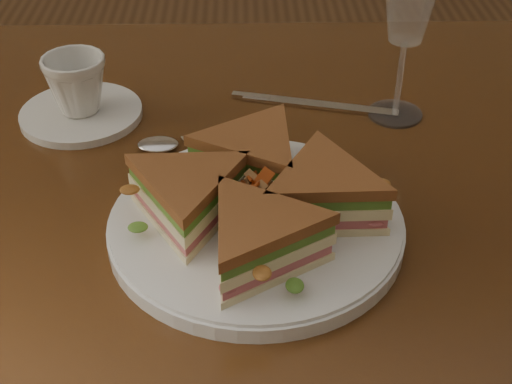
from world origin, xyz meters
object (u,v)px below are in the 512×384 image
at_px(coffee_cup, 76,84).
at_px(wine_glass, 410,1).
at_px(knife, 308,104).
at_px(sandwich_wedges, 256,196).
at_px(saucer, 81,114).
at_px(table, 227,235).
at_px(spoon, 176,141).
at_px(plate, 256,226).

bearing_deg(coffee_cup, wine_glass, -16.62).
relative_size(knife, coffee_cup, 2.74).
distance_m(sandwich_wedges, saucer, 0.32).
xyz_separation_m(sandwich_wedges, knife, (0.07, 0.25, -0.04)).
distance_m(wine_glass, saucer, 0.42).
bearing_deg(wine_glass, table, -152.26).
xyz_separation_m(table, sandwich_wedges, (0.03, -0.11, 0.14)).
height_order(spoon, knife, spoon).
bearing_deg(sandwich_wedges, spoon, 118.63).
relative_size(sandwich_wedges, wine_glass, 1.31).
relative_size(knife, saucer, 1.40).
xyz_separation_m(table, spoon, (-0.06, 0.05, 0.10)).
bearing_deg(saucer, plate, -47.12).
distance_m(plate, wine_glass, 0.32).
distance_m(plate, saucer, 0.31).
bearing_deg(sandwich_wedges, coffee_cup, 132.88).
bearing_deg(knife, spoon, -137.59).
bearing_deg(plate, wine_glass, 51.37).
xyz_separation_m(table, knife, (0.11, 0.14, 0.10)).
height_order(sandwich_wedges, coffee_cup, coffee_cup).
relative_size(wine_glass, coffee_cup, 2.70).
height_order(plate, knife, plate).
bearing_deg(saucer, sandwich_wedges, -47.12).
xyz_separation_m(spoon, knife, (0.16, 0.09, -0.00)).
relative_size(plate, spoon, 1.72).
bearing_deg(wine_glass, sandwich_wedges, -128.63).
xyz_separation_m(plate, spoon, (-0.09, 0.17, -0.00)).
xyz_separation_m(sandwich_wedges, spoon, (-0.09, 0.17, -0.04)).
distance_m(knife, saucer, 0.29).
bearing_deg(coffee_cup, saucer, 0.00).
distance_m(knife, wine_glass, 0.18).
bearing_deg(spoon, coffee_cup, 126.15).
relative_size(table, saucer, 7.95).
height_order(sandwich_wedges, wine_glass, wine_glass).
bearing_deg(table, plate, -74.06).
height_order(plate, sandwich_wedges, sandwich_wedges).
relative_size(table, spoon, 7.07).
bearing_deg(table, sandwich_wedges, -74.06).
xyz_separation_m(plate, knife, (0.07, 0.25, -0.01)).
height_order(spoon, wine_glass, wine_glass).
bearing_deg(wine_glass, plate, -128.63).
relative_size(plate, saucer, 1.94).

